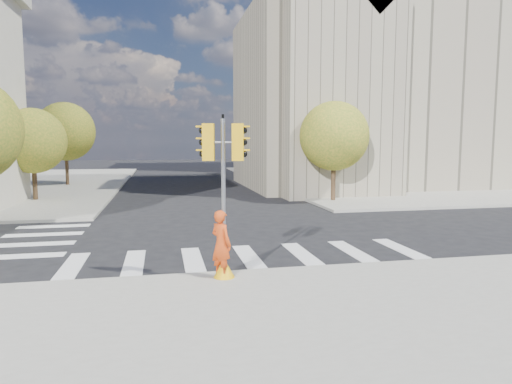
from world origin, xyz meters
TOP-DOWN VIEW (x-y plane):
  - ground at (0.00, 0.00)m, footprint 160.00×160.00m
  - sidewalk_far_right at (20.00, 26.00)m, footprint 28.00×40.00m
  - civic_building at (15.59, 19.12)m, footprint 26.00×16.00m
  - office_tower at (22.00, 42.00)m, footprint 20.00×18.00m
  - tree_lw_mid at (-10.50, 14.00)m, footprint 4.00×4.00m
  - tree_lw_far at (-10.50, 24.00)m, footprint 4.80×4.80m
  - tree_re_near at (7.50, 10.00)m, footprint 4.20×4.20m
  - tree_re_mid at (7.50, 22.00)m, footprint 4.60×4.60m
  - tree_re_far at (7.50, 34.00)m, footprint 4.00×4.00m
  - lamp_near at (8.00, 14.00)m, footprint 0.35×0.18m
  - lamp_far at (8.00, 28.00)m, footprint 0.35×0.18m
  - traffic_signal at (-1.24, -4.60)m, footprint 1.08×0.56m
  - photographer at (-1.32, -4.60)m, footprint 0.73×0.79m

SIDE VIEW (x-z plane):
  - ground at x=0.00m, z-range 0.00..0.00m
  - sidewalk_far_right at x=20.00m, z-range 0.00..0.15m
  - photographer at x=-1.32m, z-range 0.15..1.95m
  - traffic_signal at x=-1.24m, z-range -0.19..4.08m
  - tree_lw_mid at x=-10.50m, z-range 0.88..6.65m
  - tree_re_far at x=7.50m, z-range 0.93..6.80m
  - tree_re_near at x=7.50m, z-range 0.97..7.13m
  - tree_re_mid at x=7.50m, z-range 1.02..7.68m
  - tree_lw_far at x=-10.50m, z-range 1.07..8.01m
  - lamp_near at x=8.00m, z-range 0.52..8.63m
  - lamp_far at x=8.00m, z-range 0.52..8.63m
  - civic_building at x=15.59m, z-range -2.43..16.96m
  - office_tower at x=22.00m, z-range 0.00..30.00m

